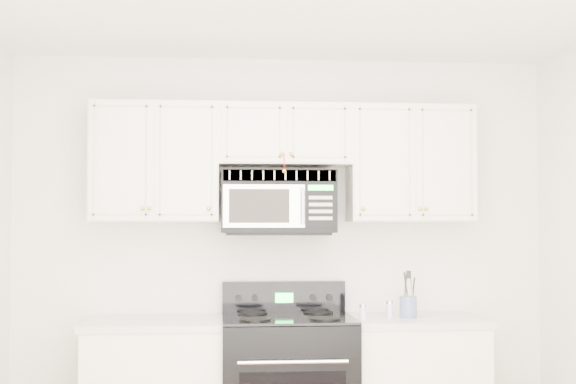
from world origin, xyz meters
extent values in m
cube|color=white|center=(0.00, 1.75, 1.30)|extent=(3.50, 0.01, 2.60)
cube|color=white|center=(0.00, -1.75, 1.30)|extent=(3.50, 0.01, 2.60)
cube|color=beige|center=(-0.80, 1.44, 0.90)|extent=(0.86, 0.65, 0.04)
cube|color=beige|center=(0.80, 1.44, 0.90)|extent=(0.86, 0.65, 0.04)
cylinder|color=silver|center=(0.01, 1.03, 0.72)|extent=(0.63, 0.02, 0.02)
cube|color=black|center=(0.01, 1.41, 0.93)|extent=(0.80, 0.69, 0.02)
cube|color=black|center=(0.01, 1.71, 1.03)|extent=(0.80, 0.08, 0.21)
cube|color=#26FF45|center=(0.01, 1.67, 1.03)|extent=(0.12, 0.00, 0.06)
cube|color=silver|center=(-0.82, 1.58, 1.90)|extent=(0.80, 0.33, 0.75)
cube|color=silver|center=(0.82, 1.58, 1.90)|extent=(0.80, 0.33, 0.75)
cube|color=silver|center=(0.00, 1.58, 2.08)|extent=(0.84, 0.33, 0.39)
sphere|color=gold|center=(-0.84, 1.40, 1.60)|extent=(0.03, 0.03, 0.03)
sphere|color=gold|center=(-0.48, 1.40, 1.60)|extent=(0.03, 0.03, 0.03)
sphere|color=gold|center=(0.48, 1.40, 1.60)|extent=(0.03, 0.03, 0.03)
sphere|color=gold|center=(0.84, 1.40, 1.60)|extent=(0.03, 0.03, 0.03)
sphere|color=gold|center=(-0.03, 1.40, 1.94)|extent=(0.03, 0.03, 0.03)
sphere|color=gold|center=(0.03, 1.40, 1.94)|extent=(0.03, 0.03, 0.03)
cylinder|color=#A60008|center=(-0.02, 1.40, 1.89)|extent=(0.00, 0.00, 0.10)
sphere|color=gold|center=(-0.02, 1.40, 1.83)|extent=(0.03, 0.03, 0.03)
cube|color=black|center=(-0.04, 1.57, 1.65)|extent=(0.72, 0.36, 0.40)
cube|color=beige|center=(-0.04, 1.40, 1.81)|extent=(0.70, 0.01, 0.07)
cube|color=#AEAEAE|center=(-0.14, 1.39, 1.62)|extent=(0.50, 0.01, 0.27)
cube|color=black|center=(-0.17, 1.38, 1.62)|extent=(0.37, 0.01, 0.21)
cube|color=black|center=(0.21, 1.39, 1.62)|extent=(0.20, 0.01, 0.27)
cube|color=#26FF45|center=(0.21, 1.38, 1.73)|extent=(0.16, 0.00, 0.03)
cylinder|color=silver|center=(0.10, 1.35, 1.62)|extent=(0.02, 0.02, 0.23)
cylinder|color=slate|center=(0.76, 1.40, 0.99)|extent=(0.11, 0.11, 0.13)
cylinder|color=#A97252|center=(0.79, 1.40, 1.06)|extent=(0.01, 0.01, 0.23)
cylinder|color=black|center=(0.75, 1.42, 1.07)|extent=(0.01, 0.01, 0.25)
cylinder|color=#A97252|center=(0.75, 1.37, 1.07)|extent=(0.01, 0.01, 0.27)
cylinder|color=black|center=(0.79, 1.40, 1.06)|extent=(0.01, 0.01, 0.23)
cylinder|color=#A97252|center=(0.75, 1.42, 1.07)|extent=(0.01, 0.01, 0.25)
cylinder|color=black|center=(0.75, 1.37, 1.07)|extent=(0.01, 0.01, 0.27)
cylinder|color=#B7B6CC|center=(0.45, 1.27, 0.96)|extent=(0.04, 0.04, 0.08)
cylinder|color=silver|center=(0.45, 1.27, 1.01)|extent=(0.04, 0.04, 0.02)
cylinder|color=#B7B6CC|center=(0.64, 1.40, 0.96)|extent=(0.04, 0.04, 0.09)
cylinder|color=silver|center=(0.64, 1.40, 1.02)|extent=(0.04, 0.04, 0.02)
camera|label=1|loc=(-0.42, -3.54, 1.51)|focal=50.00mm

